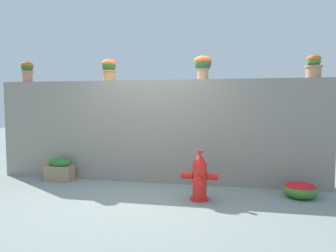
# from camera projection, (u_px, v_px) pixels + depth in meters

# --- Properties ---
(ground_plane) EXTENTS (24.00, 24.00, 0.00)m
(ground_plane) POSITION_uv_depth(u_px,v_px,m) (141.00, 196.00, 4.98)
(ground_plane) COLOR gray
(stone_wall) EXTENTS (6.26, 0.34, 1.92)m
(stone_wall) POSITION_uv_depth(u_px,v_px,m) (156.00, 131.00, 5.90)
(stone_wall) COLOR gray
(stone_wall) RESTS_ON ground
(potted_plant_0) EXTENTS (0.25, 0.25, 0.43)m
(potted_plant_0) POSITION_uv_depth(u_px,v_px,m) (27.00, 70.00, 6.35)
(potted_plant_0) COLOR tan
(potted_plant_0) RESTS_ON stone_wall
(potted_plant_1) EXTENTS (0.28, 0.28, 0.43)m
(potted_plant_1) POSITION_uv_depth(u_px,v_px,m) (109.00, 68.00, 6.01)
(potted_plant_1) COLOR #BA7E4B
(potted_plant_1) RESTS_ON stone_wall
(potted_plant_2) EXTENTS (0.32, 0.32, 0.45)m
(potted_plant_2) POSITION_uv_depth(u_px,v_px,m) (203.00, 64.00, 5.66)
(potted_plant_2) COLOR tan
(potted_plant_2) RESTS_ON stone_wall
(potted_plant_3) EXTENTS (0.29, 0.29, 0.41)m
(potted_plant_3) POSITION_uv_depth(u_px,v_px,m) (314.00, 65.00, 5.31)
(potted_plant_3) COLOR tan
(potted_plant_3) RESTS_ON stone_wall
(fire_hydrant) EXTENTS (0.56, 0.45, 0.77)m
(fire_hydrant) POSITION_uv_depth(u_px,v_px,m) (200.00, 178.00, 4.76)
(fire_hydrant) COLOR red
(fire_hydrant) RESTS_ON ground
(flower_bush_left) EXTENTS (0.52, 0.47, 0.26)m
(flower_bush_left) POSITION_uv_depth(u_px,v_px,m) (300.00, 189.00, 4.88)
(flower_bush_left) COLOR #3D7B2D
(flower_bush_left) RESTS_ON ground
(planter_box) EXTENTS (0.52, 0.26, 0.44)m
(planter_box) POSITION_uv_depth(u_px,v_px,m) (59.00, 170.00, 5.95)
(planter_box) COLOR #967C5D
(planter_box) RESTS_ON ground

